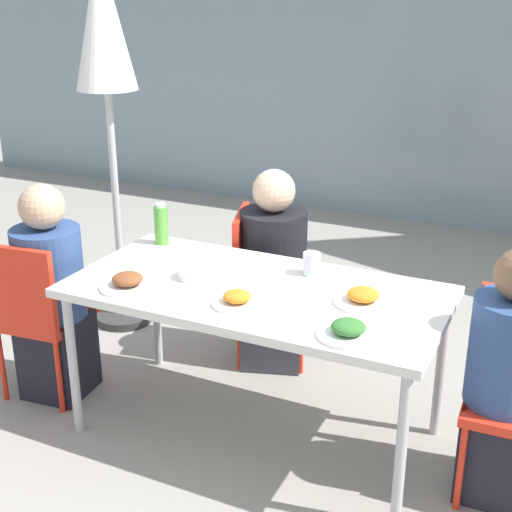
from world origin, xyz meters
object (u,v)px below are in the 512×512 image
person_far (273,276)px  salad_bowl (194,272)px  person_right (506,385)px  bottle (161,224)px  chair_left (34,309)px  chair_far (260,275)px  drinking_cup (312,264)px  person_left (52,299)px  closed_umbrella (104,44)px

person_far → salad_bowl: bearing=-25.2°
person_right → salad_bowl: (-1.39, -0.06, 0.26)m
bottle → salad_bowl: size_ratio=1.47×
chair_left → person_far: (0.91, 0.86, 0.02)m
chair_far → salad_bowl: 0.76m
person_right → salad_bowl: bearing=0.4°
person_far → drinking_cup: person_far is taller
person_left → bottle: size_ratio=5.20×
person_far → salad_bowl: person_far is taller
person_left → drinking_cup: bearing=10.3°
drinking_cup → chair_left: bearing=-161.1°
person_left → chair_far: (0.78, 0.80, -0.03)m
person_right → person_far: person_far is taller
chair_left → bottle: bearing=43.2°
chair_left → bottle: 0.76m
person_right → drinking_cup: person_right is taller
person_left → drinking_cup: 1.33m
drinking_cup → bottle: bearing=175.9°
chair_far → closed_umbrella: 1.54m
person_left → closed_umbrella: size_ratio=0.50×
person_right → salad_bowl: size_ratio=7.44×
chair_far → person_left: bearing=-62.1°
chair_far → person_far: (0.09, -0.02, 0.02)m
person_far → closed_umbrella: (-1.07, 0.07, 1.18)m
drinking_cup → salad_bowl: 0.54m
chair_far → drinking_cup: size_ratio=8.12×
chair_far → salad_bowl: (0.00, -0.71, 0.28)m
chair_left → person_far: size_ratio=0.77×
person_left → bottle: (0.40, 0.42, 0.33)m
person_left → bottle: 0.66m
person_left → person_right: 2.17m
drinking_cup → salad_bowl: size_ratio=0.72×
chair_far → salad_bowl: size_ratio=5.86×
person_right → chair_far: person_right is taller
chair_far → person_right: bearing=47.2°
bottle → drinking_cup: bottle is taller
closed_umbrella → bottle: (0.59, -0.42, -0.84)m
person_left → closed_umbrella: bearing=97.5°
chair_far → salad_bowl: chair_far is taller
bottle → drinking_cup: size_ratio=2.04×
chair_left → salad_bowl: 0.89m
chair_left → drinking_cup: 1.40m
person_right → person_left: bearing=1.8°
person_left → person_right: size_ratio=1.03×
bottle → drinking_cup: 0.86m
person_right → drinking_cup: bearing=-15.0°
person_far → closed_umbrella: 1.59m
person_left → bottle: bearing=40.8°
person_right → closed_umbrella: size_ratio=0.49×
salad_bowl → chair_far: bearing=90.2°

